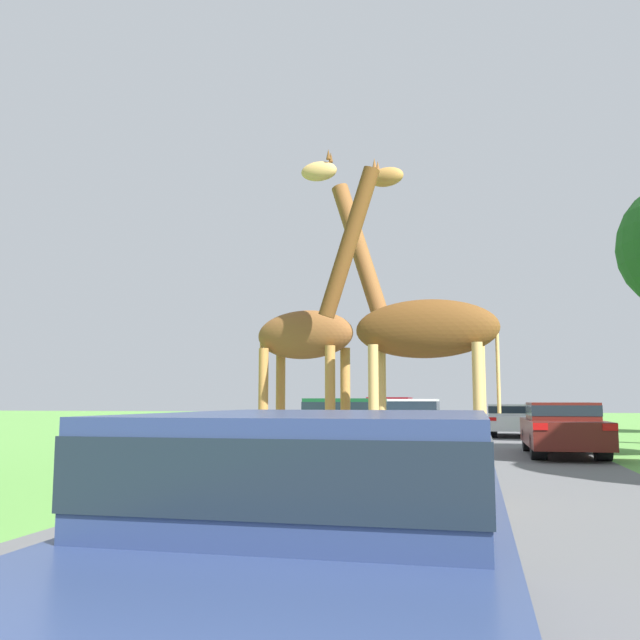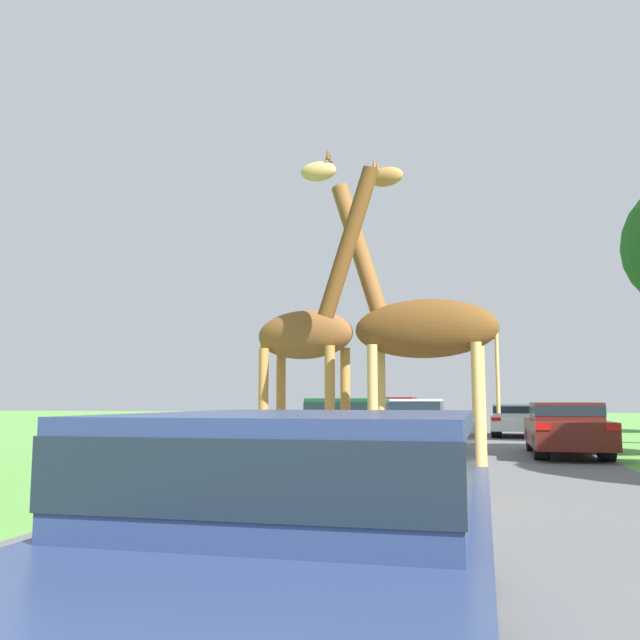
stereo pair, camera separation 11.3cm
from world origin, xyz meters
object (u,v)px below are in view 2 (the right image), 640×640
at_px(car_queue_right, 416,420).
at_px(car_verge_right, 349,427).
at_px(car_lead_maroon, 310,537).
at_px(giraffe_near_road, 313,335).
at_px(giraffe_companion, 415,328).
at_px(car_far_ahead, 566,427).
at_px(car_rear_follower, 516,419).
at_px(car_queue_left, 395,415).

height_order(car_queue_right, car_verge_right, car_verge_right).
bearing_deg(car_verge_right, car_lead_maroon, -79.73).
xyz_separation_m(giraffe_near_road, car_lead_maroon, (1.77, -7.11, -1.69)).
xyz_separation_m(giraffe_companion, car_far_ahead, (2.88, 8.43, -1.68)).
bearing_deg(car_lead_maroon, car_far_ahead, 79.21).
xyz_separation_m(car_lead_maroon, car_verge_right, (-2.22, 12.26, 0.05)).
xyz_separation_m(car_far_ahead, car_rear_follower, (-0.80, 9.18, -0.05)).
height_order(car_queue_left, car_rear_follower, car_queue_left).
bearing_deg(car_rear_follower, car_queue_right, -121.55).
relative_size(car_queue_right, car_verge_right, 0.96).
bearing_deg(giraffe_near_road, car_queue_left, -162.01).
height_order(car_queue_right, car_rear_follower, car_queue_right).
distance_m(giraffe_near_road, car_far_ahead, 9.02).
relative_size(car_lead_maroon, car_verge_right, 1.13).
distance_m(giraffe_companion, car_queue_right, 12.44).
height_order(car_verge_right, car_rear_follower, car_verge_right).
height_order(car_queue_left, car_far_ahead, car_queue_left).
xyz_separation_m(car_lead_maroon, car_rear_follower, (2.00, 23.88, -0.05)).
relative_size(giraffe_near_road, car_rear_follower, 1.28).
height_order(giraffe_near_road, car_rear_follower, giraffe_near_road).
height_order(giraffe_near_road, car_queue_right, giraffe_near_road).
bearing_deg(car_queue_left, car_queue_right, -76.33).
height_order(car_queue_right, car_far_ahead, car_queue_right).
relative_size(car_verge_right, car_rear_follower, 1.05).
distance_m(giraffe_near_road, giraffe_companion, 1.88).
relative_size(car_queue_right, car_far_ahead, 0.87).
xyz_separation_m(car_lead_maroon, car_queue_left, (-2.73, 24.53, 0.07)).
bearing_deg(car_lead_maroon, car_queue_left, 96.35).
distance_m(giraffe_near_road, car_queue_left, 17.53).
relative_size(giraffe_companion, car_queue_left, 1.17).
distance_m(car_queue_right, car_rear_follower, 6.26).
bearing_deg(car_queue_left, car_far_ahead, -60.64).
bearing_deg(car_queue_right, car_lead_maroon, -86.07).
xyz_separation_m(car_verge_right, car_rear_follower, (4.23, 11.62, -0.09)).
relative_size(car_far_ahead, car_verge_right, 1.10).
height_order(car_lead_maroon, car_verge_right, car_verge_right).
bearing_deg(giraffe_companion, car_rear_follower, -3.00).
distance_m(giraffe_companion, car_far_ahead, 9.06).
relative_size(car_lead_maroon, car_rear_follower, 1.19).
bearing_deg(car_queue_right, car_queue_left, 103.67).
height_order(car_queue_right, car_queue_left, car_queue_left).
distance_m(giraffe_companion, car_lead_maroon, 6.49).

